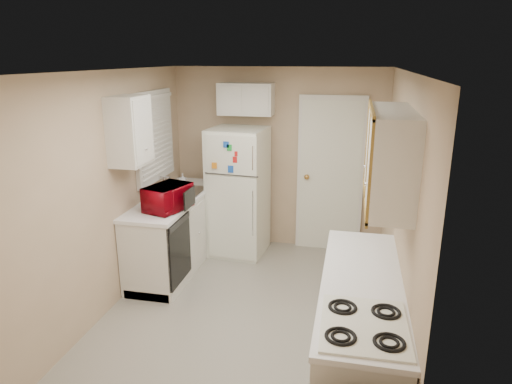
# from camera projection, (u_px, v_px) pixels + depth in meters

# --- Properties ---
(floor) EXTENTS (3.80, 3.80, 0.00)m
(floor) POSITION_uv_depth(u_px,v_px,m) (246.00, 313.00, 4.66)
(floor) COLOR #B0AB9E
(floor) RESTS_ON ground
(ceiling) EXTENTS (3.80, 3.80, 0.00)m
(ceiling) POSITION_uv_depth(u_px,v_px,m) (244.00, 71.00, 3.98)
(ceiling) COLOR white
(ceiling) RESTS_ON floor
(wall_left) EXTENTS (3.80, 3.80, 0.00)m
(wall_left) POSITION_uv_depth(u_px,v_px,m) (110.00, 193.00, 4.60)
(wall_left) COLOR tan
(wall_left) RESTS_ON floor
(wall_right) EXTENTS (3.80, 3.80, 0.00)m
(wall_right) POSITION_uv_depth(u_px,v_px,m) (398.00, 212.00, 4.04)
(wall_right) COLOR tan
(wall_right) RESTS_ON floor
(wall_back) EXTENTS (2.80, 2.80, 0.00)m
(wall_back) POSITION_uv_depth(u_px,v_px,m) (278.00, 159.00, 6.10)
(wall_back) COLOR tan
(wall_back) RESTS_ON floor
(wall_front) EXTENTS (2.80, 2.80, 0.00)m
(wall_front) POSITION_uv_depth(u_px,v_px,m) (165.00, 303.00, 2.54)
(wall_front) COLOR tan
(wall_front) RESTS_ON floor
(left_counter) EXTENTS (0.60, 1.80, 0.90)m
(left_counter) POSITION_uv_depth(u_px,v_px,m) (176.00, 232.00, 5.60)
(left_counter) COLOR silver
(left_counter) RESTS_ON floor
(dishwasher) EXTENTS (0.03, 0.58, 0.72)m
(dishwasher) POSITION_uv_depth(u_px,v_px,m) (180.00, 251.00, 4.97)
(dishwasher) COLOR black
(dishwasher) RESTS_ON floor
(sink) EXTENTS (0.54, 0.74, 0.16)m
(sink) POSITION_uv_depth(u_px,v_px,m) (178.00, 197.00, 5.62)
(sink) COLOR gray
(sink) RESTS_ON left_counter
(microwave) EXTENTS (0.56, 0.41, 0.33)m
(microwave) POSITION_uv_depth(u_px,v_px,m) (168.00, 197.00, 4.98)
(microwave) COLOR #9C0512
(microwave) RESTS_ON left_counter
(soap_bottle) EXTENTS (0.09, 0.09, 0.18)m
(soap_bottle) POSITION_uv_depth(u_px,v_px,m) (183.00, 179.00, 5.87)
(soap_bottle) COLOR white
(soap_bottle) RESTS_ON left_counter
(window_blinds) EXTENTS (0.10, 0.98, 1.08)m
(window_blinds) POSITION_uv_depth(u_px,v_px,m) (155.00, 136.00, 5.47)
(window_blinds) COLOR silver
(window_blinds) RESTS_ON wall_left
(upper_cabinet_left) EXTENTS (0.30, 0.45, 0.70)m
(upper_cabinet_left) POSITION_uv_depth(u_px,v_px,m) (130.00, 131.00, 4.61)
(upper_cabinet_left) COLOR silver
(upper_cabinet_left) RESTS_ON wall_left
(refrigerator) EXTENTS (0.74, 0.72, 1.66)m
(refrigerator) POSITION_uv_depth(u_px,v_px,m) (239.00, 192.00, 5.92)
(refrigerator) COLOR white
(refrigerator) RESTS_ON floor
(cabinet_over_fridge) EXTENTS (0.70, 0.30, 0.40)m
(cabinet_over_fridge) POSITION_uv_depth(u_px,v_px,m) (246.00, 99.00, 5.81)
(cabinet_over_fridge) COLOR silver
(cabinet_over_fridge) RESTS_ON wall_back
(interior_door) EXTENTS (0.86, 0.06, 2.08)m
(interior_door) POSITION_uv_depth(u_px,v_px,m) (330.00, 176.00, 5.97)
(interior_door) COLOR white
(interior_door) RESTS_ON floor
(right_counter) EXTENTS (0.60, 2.00, 0.90)m
(right_counter) POSITION_uv_depth(u_px,v_px,m) (358.00, 333.00, 3.56)
(right_counter) COLOR silver
(right_counter) RESTS_ON floor
(upper_cabinet_right) EXTENTS (0.30, 1.20, 0.70)m
(upper_cabinet_right) POSITION_uv_depth(u_px,v_px,m) (390.00, 156.00, 3.43)
(upper_cabinet_right) COLOR silver
(upper_cabinet_right) RESTS_ON wall_right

